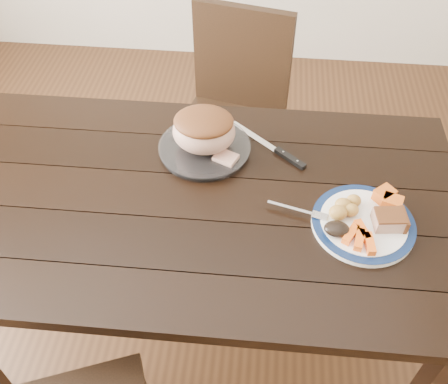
# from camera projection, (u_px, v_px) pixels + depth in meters

# --- Properties ---
(ground) EXTENTS (4.00, 4.00, 0.00)m
(ground) POSITION_uv_depth(u_px,v_px,m) (205.00, 319.00, 2.05)
(ground) COLOR #472B16
(ground) RESTS_ON ground
(dining_table) EXTENTS (1.61, 0.91, 0.75)m
(dining_table) POSITION_uv_depth(u_px,v_px,m) (199.00, 216.00, 1.57)
(dining_table) COLOR black
(dining_table) RESTS_ON ground
(chair_far) EXTENTS (0.51, 0.51, 0.93)m
(chair_far) POSITION_uv_depth(u_px,v_px,m) (233.00, 107.00, 2.16)
(chair_far) COLOR black
(chair_far) RESTS_ON ground
(dinner_plate) EXTENTS (0.29, 0.29, 0.02)m
(dinner_plate) POSITION_uv_depth(u_px,v_px,m) (363.00, 224.00, 1.42)
(dinner_plate) COLOR white
(dinner_plate) RESTS_ON dining_table
(plate_rim) EXTENTS (0.29, 0.29, 0.02)m
(plate_rim) POSITION_uv_depth(u_px,v_px,m) (364.00, 222.00, 1.41)
(plate_rim) COLOR #0D1D41
(plate_rim) RESTS_ON dinner_plate
(serving_platter) EXTENTS (0.29, 0.29, 0.02)m
(serving_platter) POSITION_uv_depth(u_px,v_px,m) (205.00, 149.00, 1.63)
(serving_platter) COLOR white
(serving_platter) RESTS_ON dining_table
(pork_slice) EXTENTS (0.09, 0.08, 0.04)m
(pork_slice) POSITION_uv_depth(u_px,v_px,m) (389.00, 220.00, 1.38)
(pork_slice) COLOR tan
(pork_slice) RESTS_ON dinner_plate
(roasted_potatoes) EXTENTS (0.10, 0.10, 0.04)m
(roasted_potatoes) POSITION_uv_depth(u_px,v_px,m) (345.00, 208.00, 1.41)
(roasted_potatoes) COLOR gold
(roasted_potatoes) RESTS_ON dinner_plate
(carrot_batons) EXTENTS (0.09, 0.11, 0.02)m
(carrot_batons) POSITION_uv_depth(u_px,v_px,m) (360.00, 237.00, 1.36)
(carrot_batons) COLOR orange
(carrot_batons) RESTS_ON dinner_plate
(pumpkin_wedges) EXTENTS (0.09, 0.10, 0.04)m
(pumpkin_wedges) POSITION_uv_depth(u_px,v_px,m) (388.00, 199.00, 1.44)
(pumpkin_wedges) COLOR orange
(pumpkin_wedges) RESTS_ON dinner_plate
(dark_mushroom) EXTENTS (0.07, 0.05, 0.03)m
(dark_mushroom) POSITION_uv_depth(u_px,v_px,m) (337.00, 229.00, 1.37)
(dark_mushroom) COLOR black
(dark_mushroom) RESTS_ON dinner_plate
(fork) EXTENTS (0.18, 0.06, 0.00)m
(fork) POSITION_uv_depth(u_px,v_px,m) (302.00, 211.00, 1.43)
(fork) COLOR silver
(fork) RESTS_ON dinner_plate
(roast_joint) EXTENTS (0.20, 0.17, 0.13)m
(roast_joint) POSITION_uv_depth(u_px,v_px,m) (204.00, 131.00, 1.58)
(roast_joint) COLOR tan
(roast_joint) RESTS_ON serving_platter
(cut_slice) EXTENTS (0.09, 0.08, 0.02)m
(cut_slice) POSITION_uv_depth(u_px,v_px,m) (226.00, 158.00, 1.58)
(cut_slice) COLOR tan
(cut_slice) RESTS_ON serving_platter
(carving_knife) EXTENTS (0.26, 0.22, 0.01)m
(carving_knife) POSITION_uv_depth(u_px,v_px,m) (281.00, 153.00, 1.62)
(carving_knife) COLOR silver
(carving_knife) RESTS_ON dining_table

